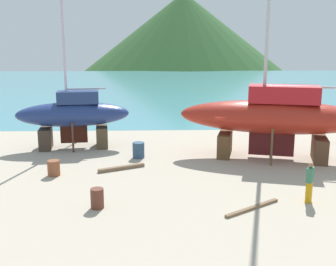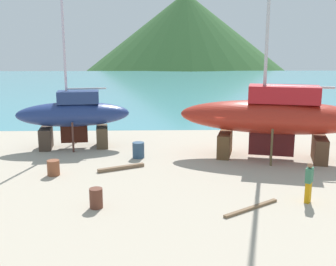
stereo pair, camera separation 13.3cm
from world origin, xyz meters
The scene contains 11 objects.
ground_plane centered at (0.00, -3.26, 0.00)m, with size 41.53×41.53×0.00m, color #B2A590.
sea_water centered at (0.00, 38.66, 0.00)m, with size 136.84×63.09×0.01m, color teal.
headland_hill centered at (3.39, 93.22, 0.00)m, with size 100.65×100.65×38.47m, color #2B5327.
sailboat_far_slipway centered at (2.11, -0.73, 2.48)m, with size 10.96×5.40×19.03m.
sailboat_large_starboard centered at (-9.68, 2.09, 2.11)m, with size 7.18×2.99×12.71m.
worker centered at (1.81, -7.52, 0.90)m, with size 0.45×0.50×1.73m.
barrel_rust_far centered at (-5.56, -0.44, 0.45)m, with size 0.68×0.68×0.91m, color navy.
barrel_tipped_center centered at (-6.95, -7.86, 0.41)m, with size 0.53×0.53×0.82m, color brown.
barrel_blue_faded centered at (-9.69, -3.56, 0.39)m, with size 0.62×0.62×0.77m, color brown.
timber_short_skew centered at (-0.70, -8.19, 0.05)m, with size 2.93×0.17×0.11m, color brown.
timber_short_cross centered at (-6.37, -2.68, 0.09)m, with size 2.54×0.24×0.18m, color brown.
Camera 1 is at (-4.61, -23.93, 6.64)m, focal length 44.97 mm.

